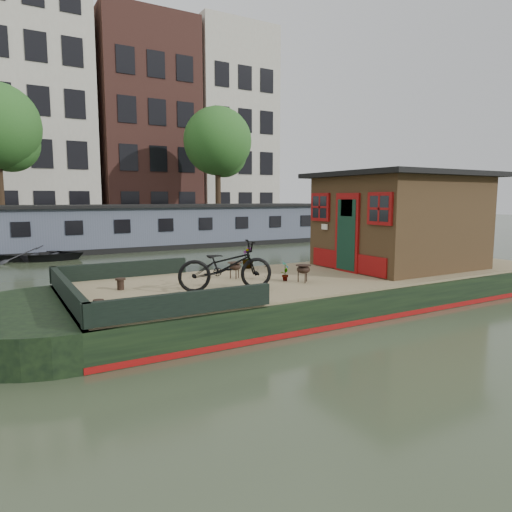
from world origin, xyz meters
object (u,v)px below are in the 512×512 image
cabin (399,220)px  bicycle (226,266)px  brazier_rear (235,270)px  dinghy (39,251)px  brazier_front (303,274)px  potted_plant_a (285,271)px

cabin → bicycle: 5.40m
brazier_rear → dinghy: 11.27m
brazier_front → brazier_rear: size_ratio=1.03×
bicycle → potted_plant_a: bearing=-65.8°
cabin → potted_plant_a: size_ratio=8.99×
potted_plant_a → dinghy: (-3.90, 11.64, -0.52)m
potted_plant_a → brazier_rear: (-0.80, 0.81, -0.04)m
brazier_front → dinghy: bearing=109.1°
potted_plant_a → brazier_rear: potted_plant_a is taller
cabin → dinghy: (-7.64, 11.35, -1.53)m
brazier_front → dinghy: size_ratio=0.11×
cabin → dinghy: cabin is taller
potted_plant_a → dinghy: 12.28m
brazier_front → brazier_rear: brazier_front is taller
potted_plant_a → brazier_rear: bearing=134.6°
brazier_rear → brazier_front: bearing=-47.4°
bicycle → cabin: bearing=-70.1°
dinghy → cabin: bearing=-126.2°
potted_plant_a → brazier_front: potted_plant_a is taller
cabin → brazier_rear: bearing=173.4°
bicycle → potted_plant_a: bicycle is taller
brazier_rear → dinghy: (-3.10, 10.83, -0.48)m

